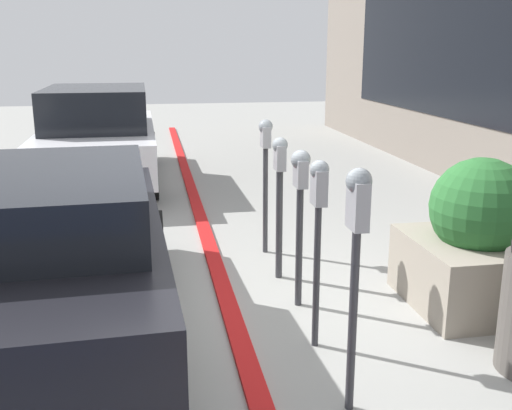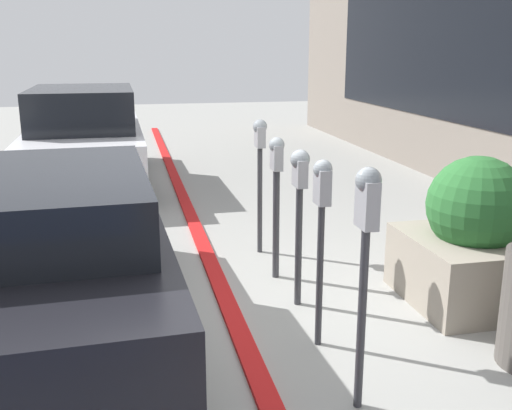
# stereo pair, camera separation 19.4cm
# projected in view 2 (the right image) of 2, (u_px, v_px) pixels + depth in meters

# --- Properties ---
(ground_plane) EXTENTS (40.00, 40.00, 0.00)m
(ground_plane) POSITION_uv_depth(u_px,v_px,m) (239.00, 311.00, 5.25)
(ground_plane) COLOR #999993
(curb_strip) EXTENTS (24.50, 0.16, 0.04)m
(curb_strip) POSITION_uv_depth(u_px,v_px,m) (230.00, 309.00, 5.23)
(curb_strip) COLOR red
(curb_strip) RESTS_ON ground_plane
(parking_meter_nearest) EXTENTS (0.18, 0.16, 1.57)m
(parking_meter_nearest) POSITION_uv_depth(u_px,v_px,m) (366.00, 232.00, 3.56)
(parking_meter_nearest) COLOR #38383D
(parking_meter_nearest) RESTS_ON ground_plane
(parking_meter_second) EXTENTS (0.17, 0.14, 1.46)m
(parking_meter_second) POSITION_uv_depth(u_px,v_px,m) (322.00, 210.00, 4.39)
(parking_meter_second) COLOR #38383D
(parking_meter_second) RESTS_ON ground_plane
(parking_meter_middle) EXTENTS (0.20, 0.17, 1.41)m
(parking_meter_middle) POSITION_uv_depth(u_px,v_px,m) (300.00, 191.00, 5.13)
(parking_meter_middle) COLOR #38383D
(parking_meter_middle) RESTS_ON ground_plane
(parking_meter_fourth) EXTENTS (0.18, 0.15, 1.41)m
(parking_meter_fourth) POSITION_uv_depth(u_px,v_px,m) (276.00, 182.00, 5.78)
(parking_meter_fourth) COLOR #38383D
(parking_meter_fourth) RESTS_ON ground_plane
(parking_meter_farthest) EXTENTS (0.18, 0.15, 1.49)m
(parking_meter_farthest) POSITION_uv_depth(u_px,v_px,m) (260.00, 155.00, 6.48)
(parking_meter_farthest) COLOR #38383D
(parking_meter_farthest) RESTS_ON ground_plane
(planter_box) EXTENTS (1.19, 1.13, 1.33)m
(planter_box) POSITION_uv_depth(u_px,v_px,m) (474.00, 241.00, 5.32)
(planter_box) COLOR gray
(planter_box) RESTS_ON ground_plane
(parked_car_middle) EXTENTS (4.18, 2.08, 1.37)m
(parked_car_middle) POSITION_uv_depth(u_px,v_px,m) (35.00, 252.00, 4.56)
(parked_car_middle) COLOR black
(parked_car_middle) RESTS_ON ground_plane
(parked_car_rear) EXTENTS (4.71, 1.88, 1.60)m
(parked_car_rear) POSITION_uv_depth(u_px,v_px,m) (85.00, 135.00, 9.96)
(parked_car_rear) COLOR silver
(parked_car_rear) RESTS_ON ground_plane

